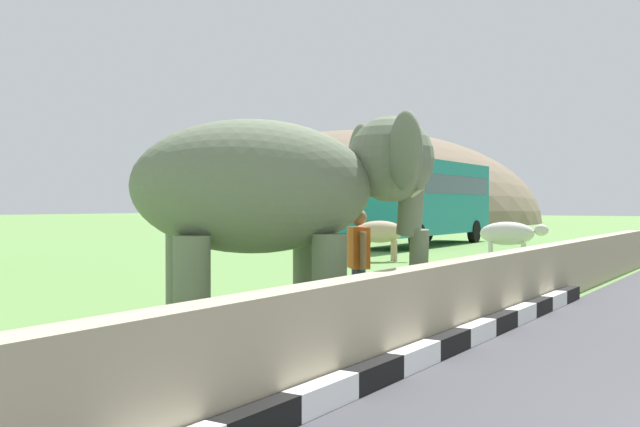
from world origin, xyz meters
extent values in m
cube|color=black|center=(-1.70, 3.95, 0.12)|extent=(0.90, 0.20, 0.24)
cube|color=white|center=(-0.80, 3.95, 0.12)|extent=(0.90, 0.20, 0.24)
cube|color=black|center=(0.10, 3.95, 0.12)|extent=(0.90, 0.20, 0.24)
cube|color=white|center=(1.00, 3.95, 0.12)|extent=(0.90, 0.20, 0.24)
cube|color=black|center=(1.90, 3.95, 0.12)|extent=(0.90, 0.20, 0.24)
cube|color=white|center=(2.80, 3.95, 0.12)|extent=(0.90, 0.20, 0.24)
cube|color=black|center=(3.70, 3.95, 0.12)|extent=(0.90, 0.20, 0.24)
cube|color=white|center=(4.60, 3.95, 0.12)|extent=(0.90, 0.20, 0.24)
cube|color=black|center=(5.50, 3.95, 0.12)|extent=(0.90, 0.20, 0.24)
cube|color=white|center=(6.40, 3.95, 0.12)|extent=(0.90, 0.20, 0.24)
cube|color=black|center=(7.30, 3.95, 0.12)|extent=(0.90, 0.20, 0.24)
cube|color=tan|center=(2.00, 4.25, 0.50)|extent=(28.00, 0.36, 1.00)
cylinder|color=#667159|center=(2.40, 6.19, 0.68)|extent=(0.44, 0.44, 1.35)
cylinder|color=#667159|center=(1.81, 5.50, 0.68)|extent=(0.44, 0.44, 1.35)
cylinder|color=#667159|center=(1.10, 7.29, 0.68)|extent=(0.44, 0.44, 1.35)
cylinder|color=#667159|center=(0.52, 6.60, 0.68)|extent=(0.44, 0.44, 1.35)
ellipsoid|color=#667159|center=(1.46, 6.39, 1.95)|extent=(3.40, 3.22, 1.70)
sphere|color=#667159|center=(2.88, 5.18, 2.33)|extent=(1.16, 1.16, 1.16)
ellipsoid|color=#D84C8C|center=(3.10, 5.00, 2.48)|extent=(0.69, 0.72, 0.44)
ellipsoid|color=#667159|center=(3.28, 5.87, 2.38)|extent=(0.76, 0.84, 1.00)
ellipsoid|color=#667159|center=(2.27, 4.68, 2.38)|extent=(0.76, 0.84, 1.00)
cylinder|color=#667159|center=(3.10, 5.00, 1.78)|extent=(0.59, 0.60, 1.00)
cylinder|color=#667159|center=(3.19, 4.92, 0.98)|extent=(0.40, 0.41, 0.82)
cone|color=beige|center=(3.24, 5.25, 1.88)|extent=(0.47, 0.52, 0.22)
cone|color=beige|center=(2.88, 4.82, 1.88)|extent=(0.47, 0.52, 0.22)
cylinder|color=navy|center=(3.11, 5.85, 0.41)|extent=(0.15, 0.15, 0.82)
cylinder|color=navy|center=(2.97, 5.71, 0.41)|extent=(0.15, 0.15, 0.82)
cube|color=#D85919|center=(3.04, 5.78, 1.11)|extent=(0.46, 0.45, 0.58)
cylinder|color=#9E7251|center=(3.23, 5.96, 1.08)|extent=(0.17, 0.16, 0.53)
cylinder|color=#9E7251|center=(2.85, 5.60, 1.08)|extent=(0.14, 0.14, 0.52)
sphere|color=#9E7251|center=(3.04, 5.78, 1.54)|extent=(0.23, 0.23, 0.23)
cube|color=teal|center=(22.41, 13.66, 2.00)|extent=(10.05, 2.77, 3.00)
cube|color=#3F5160|center=(22.41, 13.66, 2.54)|extent=(9.25, 2.79, 0.76)
cylinder|color=black|center=(25.57, 14.90, 0.50)|extent=(1.01, 0.33, 1.00)
cylinder|color=black|center=(25.63, 12.60, 0.50)|extent=(1.01, 0.33, 1.00)
cylinder|color=black|center=(19.18, 14.72, 0.50)|extent=(1.01, 0.33, 1.00)
cylinder|color=black|center=(19.25, 12.42, 0.50)|extent=(1.01, 0.33, 1.00)
cylinder|color=beige|center=(14.72, 7.03, 0.33)|extent=(0.12, 0.12, 0.65)
cylinder|color=beige|center=(14.38, 6.90, 0.33)|extent=(0.12, 0.12, 0.65)
cylinder|color=beige|center=(14.39, 7.87, 0.33)|extent=(0.12, 0.12, 0.65)
cylinder|color=beige|center=(14.05, 7.74, 0.33)|extent=(0.12, 0.12, 0.65)
ellipsoid|color=beige|center=(14.38, 7.38, 0.90)|extent=(1.11, 1.62, 0.66)
ellipsoid|color=beige|center=(14.72, 6.52, 1.00)|extent=(0.39, 0.47, 0.32)
cylinder|color=tan|center=(14.07, 10.83, 0.33)|extent=(0.12, 0.12, 0.65)
cylinder|color=tan|center=(13.79, 10.60, 0.33)|extent=(0.12, 0.12, 0.65)
cylinder|color=tan|center=(13.50, 11.52, 0.33)|extent=(0.12, 0.12, 0.65)
cylinder|color=tan|center=(13.22, 11.29, 0.33)|extent=(0.12, 0.12, 0.65)
ellipsoid|color=tan|center=(13.64, 11.06, 0.90)|extent=(1.41, 1.54, 0.66)
ellipsoid|color=tan|center=(14.23, 10.34, 1.00)|extent=(0.45, 0.47, 0.32)
ellipsoid|color=#786754|center=(55.00, 34.57, 0.00)|extent=(39.61, 31.69, 17.17)
camera|label=1|loc=(-5.96, 0.69, 1.72)|focal=41.36mm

